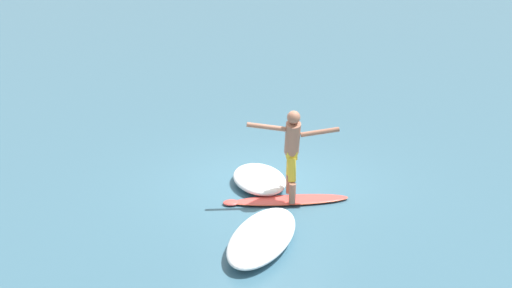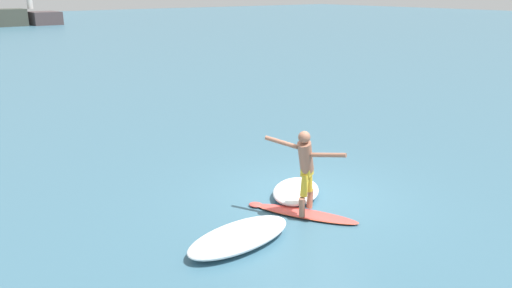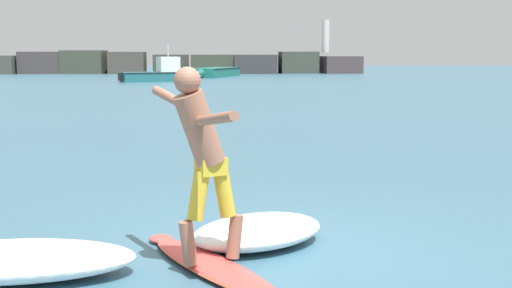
% 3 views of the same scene
% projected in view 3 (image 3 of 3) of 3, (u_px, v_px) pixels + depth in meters
% --- Properties ---
extents(ground_plane, '(200.00, 200.00, 0.00)m').
position_uv_depth(ground_plane, '(283.00, 248.00, 7.55)').
color(ground_plane, '#3B667C').
extents(rock_jetty_breakwater, '(41.25, 4.90, 5.15)m').
position_uv_depth(rock_jetty_breakwater, '(145.00, 63.00, 68.39)').
color(rock_jetty_breakwater, '#3C3835').
rests_on(rock_jetty_breakwater, ground).
extents(surfboard, '(1.51, 2.33, 0.22)m').
position_uv_depth(surfboard, '(210.00, 265.00, 6.81)').
color(surfboard, '#E24C45').
rests_on(surfboard, ground).
extents(surfer, '(0.93, 1.59, 1.85)m').
position_uv_depth(surfer, '(202.00, 148.00, 6.57)').
color(surfer, '#9D654D').
rests_on(surfer, surfboard).
extents(fishing_boat_near_jetty, '(5.91, 3.32, 2.63)m').
position_uv_depth(fishing_boat_near_jetty, '(162.00, 74.00, 49.74)').
color(fishing_boat_near_jetty, '#216467').
rests_on(fishing_boat_near_jetty, ground).
extents(small_boat_offshore, '(4.37, 7.58, 0.76)m').
position_uv_depth(small_boat_offshore, '(214.00, 72.00, 58.85)').
color(small_boat_offshore, '#1F6B5F').
rests_on(small_boat_offshore, ground).
extents(wave_foam_at_tail, '(2.36, 1.16, 0.33)m').
position_uv_depth(wave_foam_at_tail, '(10.00, 261.00, 6.51)').
color(wave_foam_at_tail, white).
rests_on(wave_foam_at_tail, ground).
extents(wave_foam_at_nose, '(1.89, 1.79, 0.31)m').
position_uv_depth(wave_foam_at_nose, '(258.00, 231.00, 7.63)').
color(wave_foam_at_nose, white).
rests_on(wave_foam_at_nose, ground).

